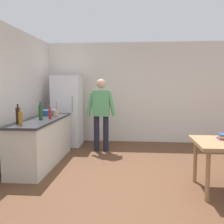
{
  "coord_description": "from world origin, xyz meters",
  "views": [
    {
      "loc": [
        -0.2,
        -4.06,
        1.57
      ],
      "look_at": [
        -0.62,
        0.98,
        1.03
      ],
      "focal_mm": 41.07,
      "sensor_mm": 36.0,
      "label": 1
    }
  ],
  "objects": [
    {
      "name": "bottle_oil_amber",
      "position": [
        -2.06,
        0.0,
        1.02
      ],
      "size": [
        0.06,
        0.06,
        0.28
      ],
      "color": "#996619",
      "rests_on": "kitchen_counter"
    },
    {
      "name": "ground_plane",
      "position": [
        0.0,
        0.0,
        0.0
      ],
      "size": [
        14.0,
        14.0,
        0.0
      ],
      "primitive_type": "plane",
      "color": "brown"
    },
    {
      "name": "bottle_sauce_red",
      "position": [
        -1.84,
        0.84,
        1.0
      ],
      "size": [
        0.06,
        0.06,
        0.24
      ],
      "color": "#B22319",
      "rests_on": "kitchen_counter"
    },
    {
      "name": "wall_back",
      "position": [
        0.0,
        3.0,
        1.35
      ],
      "size": [
        6.4,
        0.12,
        2.7
      ],
      "primitive_type": "cube",
      "color": "silver",
      "rests_on": "ground_plane"
    },
    {
      "name": "kitchen_counter",
      "position": [
        -2.0,
        0.8,
        0.45
      ],
      "size": [
        0.64,
        2.2,
        0.9
      ],
      "color": "beige",
      "rests_on": "ground_plane"
    },
    {
      "name": "person",
      "position": [
        -0.95,
        1.85,
        0.98
      ],
      "size": [
        0.7,
        0.22,
        1.7
      ],
      "color": "#1E1E2D",
      "rests_on": "ground_plane"
    },
    {
      "name": "utensil_jar",
      "position": [
        -1.82,
        1.16,
        0.98
      ],
      "size": [
        0.11,
        0.11,
        0.32
      ],
      "color": "tan",
      "rests_on": "kitchen_counter"
    },
    {
      "name": "refrigerator",
      "position": [
        -1.9,
        2.4,
        0.9
      ],
      "size": [
        0.7,
        0.67,
        1.8
      ],
      "color": "white",
      "rests_on": "ground_plane"
    },
    {
      "name": "cooking_pot",
      "position": [
        -2.05,
        1.35,
        0.96
      ],
      "size": [
        0.4,
        0.28,
        0.12
      ],
      "color": "#285193",
      "rests_on": "kitchen_counter"
    },
    {
      "name": "bottle_wine_green",
      "position": [
        -1.99,
        0.74,
        1.05
      ],
      "size": [
        0.08,
        0.08,
        0.34
      ],
      "color": "#1E5123",
      "rests_on": "kitchen_counter"
    },
    {
      "name": "bottle_wine_dark",
      "position": [
        -2.17,
        0.15,
        1.05
      ],
      "size": [
        0.08,
        0.08,
        0.34
      ],
      "color": "black",
      "rests_on": "kitchen_counter"
    }
  ]
}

